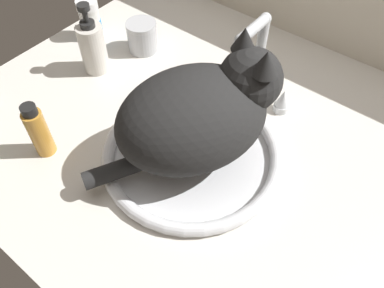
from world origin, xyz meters
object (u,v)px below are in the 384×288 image
Objects in this scene: sink_basin at (192,154)px; amber_bottle at (38,131)px; cat at (202,113)px; pill_bottle at (90,20)px; metal_jar at (142,36)px; faucet at (255,70)px; soap_pump_bottle at (93,47)px.

sink_basin is 28.53cm from amber_bottle.
pill_bottle is (-44.85, 13.48, -6.84)cm from cat.
metal_jar is at bearing 150.87° from cat.
metal_jar is 35.83cm from amber_bottle.
faucet reaches higher than sink_basin.
pill_bottle is (-43.95, -5.46, -3.35)cm from faucet.
cat is 4.81× the size of metal_jar.
metal_jar is at bearing -176.92° from faucet.
soap_pump_bottle is at bearing 168.20° from sink_basin.
amber_bottle reaches higher than sink_basin.
amber_bottle is at bearing -78.69° from metal_jar.
sink_basin is 4.67× the size of metal_jar.
cat is at bearing -87.28° from faucet.
cat is at bearing -16.72° from pill_bottle.
faucet reaches higher than pill_bottle.
soap_pump_bottle reaches higher than metal_jar.
amber_bottle reaches higher than pill_bottle.
pill_bottle is (-10.42, 8.20, -1.55)cm from soap_pump_bottle.
faucet is 1.70× the size of amber_bottle.
cat is at bearing -29.13° from metal_jar.
amber_bottle is (-23.15, -36.70, -2.30)cm from faucet.
amber_bottle is (7.01, -35.08, 1.94)cm from metal_jar.
soap_pump_bottle is (-33.54, -13.66, -1.81)cm from faucet.
sink_basin is at bearing -32.26° from metal_jar.
sink_basin is 0.97× the size of cat.
faucet is 2.77× the size of metal_jar.
amber_bottle is (10.38, -23.05, -0.49)cm from soap_pump_bottle.
soap_pump_bottle is (-33.54, 7.01, 5.04)cm from sink_basin.
soap_pump_bottle is at bearing -105.64° from metal_jar.
soap_pump_bottle is (-3.37, -12.03, 2.43)cm from metal_jar.
cat is at bearing -8.71° from soap_pump_bottle.
metal_jar is at bearing 74.36° from soap_pump_bottle.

